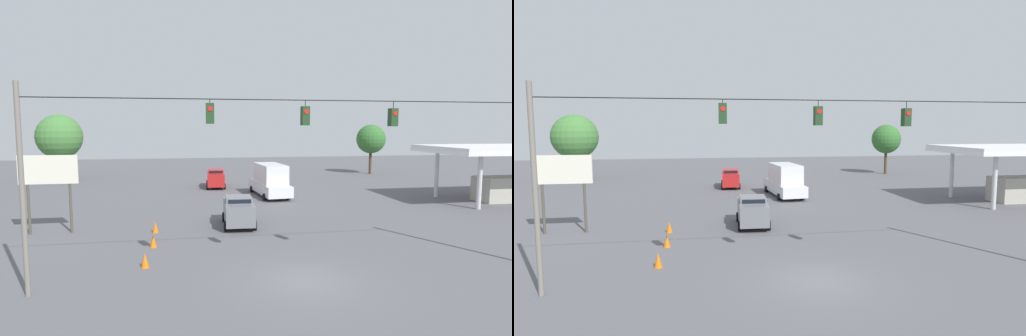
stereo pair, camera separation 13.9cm
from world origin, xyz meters
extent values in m
plane|color=#56565B|center=(0.00, 0.00, 0.00)|extent=(140.00, 140.00, 0.00)
cylinder|color=slate|center=(11.19, -0.38, 4.16)|extent=(0.20, 0.20, 8.33)
cylinder|color=black|center=(0.00, -0.38, 7.73)|extent=(22.37, 0.04, 0.04)
cube|color=#1E3D1E|center=(-4.00, -0.38, 7.03)|extent=(0.32, 0.36, 0.78)
cylinder|color=black|center=(-4.00, -0.38, 7.58)|extent=(0.03, 0.03, 0.31)
cylinder|color=red|center=(-4.00, -0.19, 7.21)|extent=(0.20, 0.02, 0.20)
cube|color=#1E3D1E|center=(0.00, -0.38, 7.07)|extent=(0.32, 0.36, 0.80)
cylinder|color=black|center=(0.00, -0.38, 7.60)|extent=(0.03, 0.03, 0.26)
cylinder|color=red|center=(0.00, -0.19, 7.25)|extent=(0.20, 0.02, 0.20)
cube|color=#1E3D1E|center=(4.00, -0.38, 7.15)|extent=(0.32, 0.36, 0.83)
cylinder|color=black|center=(4.00, -0.38, 7.65)|extent=(0.03, 0.03, 0.16)
cylinder|color=red|center=(4.00, -0.19, 7.34)|extent=(0.20, 0.02, 0.20)
cube|color=red|center=(1.94, -27.47, 0.98)|extent=(2.00, 4.38, 1.31)
cube|color=red|center=(1.94, -27.47, 1.81)|extent=(1.74, 1.97, 0.36)
cube|color=black|center=(1.99, -26.51, 1.81)|extent=(1.44, 0.08, 0.25)
cylinder|color=black|center=(2.91, -26.11, 0.32)|extent=(0.25, 0.65, 0.64)
cylinder|color=black|center=(1.10, -26.03, 0.32)|extent=(0.25, 0.65, 0.64)
cylinder|color=black|center=(2.78, -28.91, 0.32)|extent=(0.25, 0.65, 0.64)
cylinder|color=black|center=(0.98, -28.83, 0.32)|extent=(0.25, 0.65, 0.64)
cube|color=slate|center=(1.62, -10.14, 0.98)|extent=(2.06, 4.21, 1.32)
cube|color=slate|center=(1.62, -10.14, 1.82)|extent=(1.80, 1.89, 0.36)
cube|color=black|center=(1.66, -9.22, 1.82)|extent=(1.50, 0.09, 0.25)
cylinder|color=black|center=(2.61, -8.84, 0.32)|extent=(0.25, 0.65, 0.64)
cylinder|color=black|center=(0.75, -8.75, 0.32)|extent=(0.25, 0.65, 0.64)
cylinder|color=black|center=(2.49, -11.52, 0.32)|extent=(0.25, 0.65, 0.64)
cylinder|color=black|center=(0.62, -11.43, 0.32)|extent=(0.25, 0.65, 0.64)
cube|color=silver|center=(-2.81, -21.40, 0.82)|extent=(2.97, 7.54, 1.00)
cube|color=silver|center=(-2.84, -21.03, 2.21)|extent=(2.56, 4.88, 1.78)
cube|color=black|center=(-2.64, -23.39, 2.21)|extent=(1.87, 0.18, 1.24)
cylinder|color=black|center=(-3.77, -23.88, 0.32)|extent=(0.27, 0.66, 0.64)
cylinder|color=black|center=(-1.44, -23.68, 0.32)|extent=(0.27, 0.66, 0.64)
cylinder|color=black|center=(-4.18, -19.12, 0.32)|extent=(0.27, 0.66, 0.64)
cylinder|color=black|center=(-1.85, -18.91, 0.32)|extent=(0.27, 0.66, 0.64)
cone|color=orange|center=(6.99, -2.89, 0.35)|extent=(0.37, 0.37, 0.70)
cone|color=orange|center=(6.88, -6.13, 0.35)|extent=(0.37, 0.37, 0.70)
cone|color=orange|center=(7.00, -9.24, 0.35)|extent=(0.37, 0.37, 0.70)
cube|color=silver|center=(-22.89, -15.05, 4.79)|extent=(13.49, 8.03, 0.35)
cube|color=white|center=(-22.89, -15.05, 4.49)|extent=(13.59, 8.13, 0.24)
cylinder|color=silver|center=(-18.17, -17.86, 2.31)|extent=(0.36, 0.36, 4.61)
cylinder|color=silver|center=(-18.17, -12.24, 2.31)|extent=(0.36, 0.36, 4.61)
cube|color=#B2AD9E|center=(-22.89, -15.05, 1.10)|extent=(4.72, 2.41, 2.20)
cylinder|color=#4C473D|center=(12.18, -10.17, 1.56)|extent=(0.16, 0.16, 3.11)
cylinder|color=#4C473D|center=(14.61, -10.17, 1.56)|extent=(0.16, 0.16, 3.11)
cube|color=silver|center=(13.40, -10.17, 4.00)|extent=(3.47, 0.12, 1.78)
cylinder|color=brown|center=(20.57, -36.97, 1.94)|extent=(0.45, 0.45, 3.89)
sphere|color=#427A38|center=(20.57, -36.97, 5.41)|extent=(5.51, 5.51, 5.51)
cylinder|color=#4C3823|center=(-20.58, -36.75, 1.91)|extent=(0.39, 0.39, 3.82)
sphere|color=#336B2D|center=(-20.58, -36.75, 4.93)|extent=(4.04, 4.04, 4.04)
camera|label=1|loc=(4.92, 15.98, 6.60)|focal=28.00mm
camera|label=2|loc=(4.78, 16.01, 6.60)|focal=28.00mm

